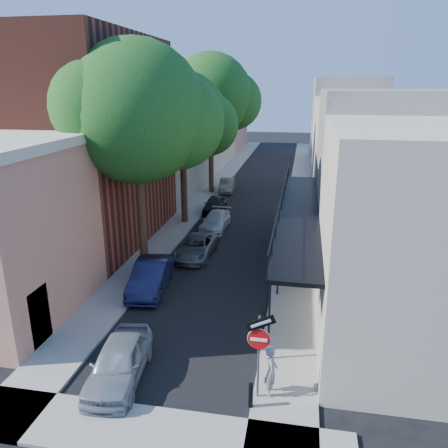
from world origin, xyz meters
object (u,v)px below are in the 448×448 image
at_px(parked_car_d, 216,221).
at_px(bollard, 251,395).
at_px(parked_car_a, 119,362).
at_px(parked_car_c, 196,247).
at_px(oak_far, 216,97).
at_px(parked_car_f, 227,185).
at_px(oak_near, 147,115).
at_px(pedestrian, 271,370).
at_px(sign_post, 259,342).
at_px(parked_car_b, 151,276).
at_px(parked_car_e, 215,204).
at_px(oak_mid, 189,120).

bearing_deg(parked_car_d, bollard, -73.48).
relative_size(parked_car_a, parked_car_c, 0.97).
relative_size(oak_far, parked_car_f, 3.31).
relative_size(oak_near, parked_car_f, 3.17).
bearing_deg(parked_car_d, pedestrian, -71.11).
bearing_deg(bollard, sign_post, 71.44).
relative_size(sign_post, parked_car_f, 0.83).
bearing_deg(parked_car_f, bollard, -83.59).
height_order(parked_car_c, parked_car_d, parked_car_d).
bearing_deg(oak_near, pedestrian, -52.74).
bearing_deg(parked_car_b, pedestrian, -52.61).
distance_m(bollard, pedestrian, 0.98).
bearing_deg(parked_car_e, bollard, -75.57).
bearing_deg(oak_near, parked_car_b, -73.88).
bearing_deg(parked_car_f, parked_car_c, -91.45).
height_order(parked_car_e, parked_car_f, parked_car_e).
distance_m(oak_near, parked_car_a, 11.79).
xyz_separation_m(sign_post, oak_near, (-6.53, 9.29, 5.84)).
bearing_deg(parked_car_c, oak_mid, 107.96).
relative_size(parked_car_d, pedestrian, 2.35).
bearing_deg(sign_post, parked_car_e, 105.13).
relative_size(sign_post, oak_far, 0.25).
bearing_deg(bollard, oak_near, 123.12).
xyz_separation_m(oak_near, pedestrian, (6.89, -9.06, -6.93)).
bearing_deg(pedestrian, oak_near, 25.93).
distance_m(parked_car_a, parked_car_f, 26.54).
height_order(parked_car_a, pedestrian, pedestrian).
bearing_deg(sign_post, parked_car_a, 177.86).
bearing_deg(parked_car_b, oak_mid, 88.07).
bearing_deg(sign_post, oak_near, 125.09).
xyz_separation_m(oak_mid, parked_car_b, (0.82, -10.62, -6.36)).
bearing_deg(pedestrian, parked_car_d, 5.93).
bearing_deg(pedestrian, parked_car_e, 4.93).
relative_size(parked_car_d, parked_car_f, 1.09).
distance_m(bollard, parked_car_f, 27.72).
height_order(bollard, oak_near, oak_near).
height_order(bollard, parked_car_c, parked_car_c).
distance_m(parked_car_f, pedestrian, 27.14).
relative_size(parked_car_d, parked_car_e, 1.11).
relative_size(oak_near, oak_mid, 1.12).
relative_size(oak_near, parked_car_a, 2.90).
xyz_separation_m(bollard, parked_car_f, (-5.51, 27.16, 0.07)).
height_order(parked_car_b, pedestrian, pedestrian).
xyz_separation_m(parked_car_a, parked_car_c, (-0.12, 10.92, -0.10)).
xyz_separation_m(sign_post, parked_car_e, (-5.44, 20.13, -1.43)).
distance_m(bollard, parked_car_a, 4.45).
bearing_deg(sign_post, oak_far, 103.91).
bearing_deg(pedestrian, bollard, 132.06).
height_order(sign_post, parked_car_b, sign_post).
bearing_deg(parked_car_c, sign_post, -66.22).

